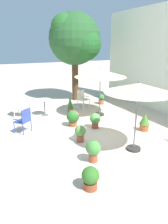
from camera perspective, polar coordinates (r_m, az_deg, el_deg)
name	(u,v)px	position (r m, az deg, el deg)	size (l,w,h in m)	color
ground_plane	(83,130)	(8.14, -0.39, -4.95)	(60.00, 60.00, 0.00)	beige
shade_tree	(76,39)	(12.18, -2.30, 19.20)	(2.98, 2.84, 4.85)	#4F361F
patio_umbrella_0	(138,89)	(6.26, 14.53, 6.12)	(1.99, 1.99, 2.18)	#2D2D2D
patio_umbrella_1	(100,74)	(9.41, 4.45, 10.37)	(2.31, 2.31, 2.17)	#2D2D2D
cafe_table_0	(44,104)	(9.80, -10.67, 2.04)	(0.61, 0.61, 0.77)	white
patio_chair_0	(24,119)	(8.06, -15.95, -1.87)	(0.66, 0.67, 0.93)	#33479D
patio_chair_1	(19,105)	(9.96, -17.32, 1.90)	(0.67, 0.67, 0.94)	white
patio_chair_2	(82,98)	(10.75, -0.43, 3.85)	(0.57, 0.61, 0.92)	white
potted_plant_0	(145,122)	(8.30, 16.11, -2.49)	(0.39, 0.39, 0.70)	#A8532D
potted_plant_1	(90,178)	(4.98, 1.75, -17.35)	(0.41, 0.41, 0.56)	#98452A
potted_plant_2	(95,120)	(8.24, 3.05, -2.08)	(0.42, 0.42, 0.61)	brown
potted_plant_3	(93,150)	(5.95, 2.51, -10.15)	(0.43, 0.43, 0.64)	#A34E32
potted_plant_5	(80,132)	(7.13, -1.03, -5.52)	(0.38, 0.38, 0.57)	#AF4E31
potted_plant_6	(70,104)	(10.10, -3.78, 2.07)	(0.27, 0.27, 0.81)	#99482A
potted_plant_7	(73,117)	(8.43, -3.00, -1.45)	(0.51, 0.51, 0.66)	brown
potted_plant_8	(101,99)	(11.62, 4.68, 3.60)	(0.33, 0.33, 0.56)	#985236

